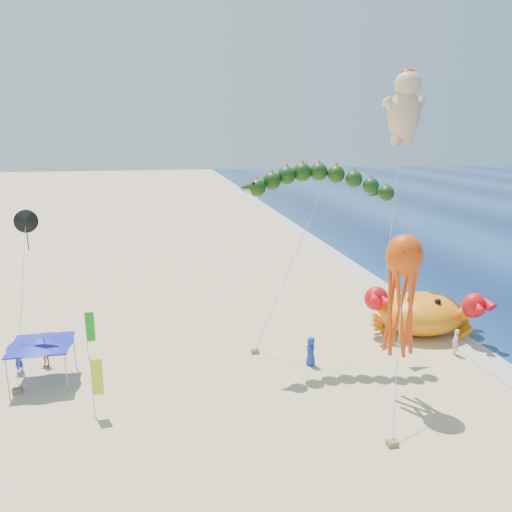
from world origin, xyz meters
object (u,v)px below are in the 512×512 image
Objects in this scene: crab_inflatable at (422,312)px; octopus_kite at (402,285)px; dragon_kite at (319,187)px; canopy_blue at (40,341)px; cherub_kite at (405,105)px.

octopus_kite is (-5.76, -7.51, 4.62)m from crab_inflatable.
dragon_kite reaches higher than crab_inflatable.
crab_inflatable reaches higher than canopy_blue.
dragon_kite is (-8.40, -1.60, 9.06)m from crab_inflatable.
crab_inflatable is 15.16m from cherub_kite.
octopus_kite is at bearing -15.66° from canopy_blue.
cherub_kite is at bearing 38.86° from dragon_kite.
canopy_blue is (-18.78, 5.26, -3.72)m from octopus_kite.
crab_inflatable is 12.46m from dragon_kite.
crab_inflatable is 0.68× the size of dragon_kite.
cherub_kite is 17.30m from octopus_kite.
dragon_kite is at bearing 114.08° from octopus_kite.
crab_inflatable is 10.53m from octopus_kite.
octopus_kite is (2.64, -5.91, -4.44)m from dragon_kite.
crab_inflatable is 0.44× the size of cherub_kite.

